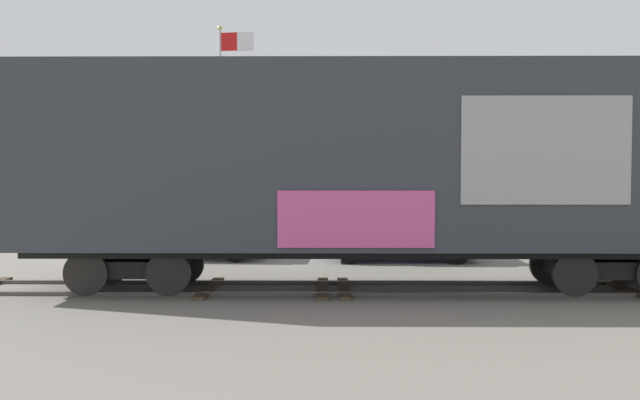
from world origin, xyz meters
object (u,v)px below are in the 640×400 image
object	(u,v)px
freight_car	(369,161)
flagpole	(225,109)
parked_car_white	(187,231)
parked_car_blue	(398,232)

from	to	relation	value
freight_car	flagpole	size ratio (longest dim) A/B	1.86
freight_car	parked_car_white	world-z (taller)	freight_car
parked_car_white	freight_car	bearing A→B (deg)	-43.60
freight_car	flagpole	xyz separation A→B (m)	(-5.11, 9.69, 2.15)
parked_car_white	parked_car_blue	bearing A→B (deg)	-1.30
flagpole	parked_car_white	distance (m)	6.18
flagpole	parked_car_blue	world-z (taller)	flagpole
flagpole	parked_car_blue	size ratio (longest dim) A/B	1.79
parked_car_blue	parked_car_white	bearing A→B (deg)	178.70
freight_car	parked_car_white	size ratio (longest dim) A/B	3.12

